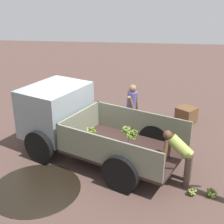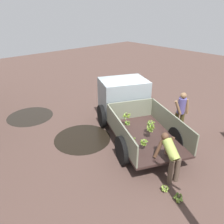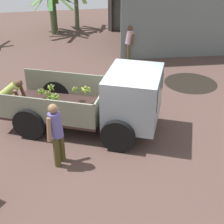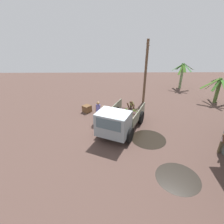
{
  "view_description": "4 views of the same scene",
  "coord_description": "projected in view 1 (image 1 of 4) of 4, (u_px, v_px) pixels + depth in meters",
  "views": [
    {
      "loc": [
        -2.0,
        8.32,
        4.67
      ],
      "look_at": [
        -1.15,
        0.48,
        1.38
      ],
      "focal_mm": 50.0,
      "sensor_mm": 36.0,
      "label": 1
    },
    {
      "loc": [
        -5.64,
        6.19,
        4.65
      ],
      "look_at": [
        -0.02,
        1.18,
        1.01
      ],
      "focal_mm": 35.0,
      "sensor_mm": 36.0,
      "label": 2
    },
    {
      "loc": [
        -1.53,
        -7.57,
        5.12
      ],
      "look_at": [
        -0.09,
        -0.3,
        0.91
      ],
      "focal_mm": 50.0,
      "sensor_mm": 36.0,
      "label": 3
    },
    {
      "loc": [
        9.76,
        -0.21,
        6.37
      ],
      "look_at": [
        -0.44,
        -0.07,
        1.46
      ],
      "focal_mm": 28.0,
      "sensor_mm": 36.0,
      "label": 4
    }
  ],
  "objects": [
    {
      "name": "banana_bunch_on_ground_1",
      "position": [
        212.0,
        193.0,
        7.3
      ],
      "size": [
        0.28,
        0.28,
        0.21
      ],
      "color": "brown",
      "rests_on": "ground"
    },
    {
      "name": "person_worker_loading",
      "position": [
        180.0,
        153.0,
        7.62
      ],
      "size": [
        0.82,
        0.73,
        1.35
      ],
      "rotation": [
        0.0,
        0.0,
        -0.32
      ],
      "color": "brown",
      "rests_on": "ground"
    },
    {
      "name": "person_foreground_visitor",
      "position": [
        132.0,
        107.0,
        10.07
      ],
      "size": [
        0.49,
        0.67,
        1.7
      ],
      "rotation": [
        0.0,
        0.0,
        2.54
      ],
      "color": "#453D1C",
      "rests_on": "ground"
    },
    {
      "name": "ground",
      "position": [
        77.0,
        146.0,
        9.63
      ],
      "size": [
        36.0,
        36.0,
        0.0
      ],
      "primitive_type": "plane",
      "color": "brown"
    },
    {
      "name": "banana_bunch_on_ground_0",
      "position": [
        192.0,
        192.0,
        7.37
      ],
      "size": [
        0.22,
        0.22,
        0.18
      ],
      "color": "brown",
      "rests_on": "ground"
    },
    {
      "name": "mud_patch_2",
      "position": [
        135.0,
        167.0,
        8.53
      ],
      "size": [
        0.94,
        0.94,
        0.01
      ],
      "primitive_type": "cylinder",
      "color": "black",
      "rests_on": "ground"
    },
    {
      "name": "wooden_crate_0",
      "position": [
        186.0,
        115.0,
        11.12
      ],
      "size": [
        0.84,
        0.84,
        0.57
      ],
      "primitive_type": "cube",
      "rotation": [
        0.0,
        0.0,
        5.58
      ],
      "color": "brown",
      "rests_on": "ground"
    },
    {
      "name": "mud_patch_0",
      "position": [
        36.0,
        189.0,
        7.63
      ],
      "size": [
        2.19,
        2.19,
        0.01
      ],
      "primitive_type": "cylinder",
      "color": "black",
      "rests_on": "ground"
    },
    {
      "name": "cargo_truck",
      "position": [
        70.0,
        118.0,
        9.06
      ],
      "size": [
        4.95,
        3.67,
        1.9
      ],
      "rotation": [
        0.0,
        0.0,
        -0.43
      ],
      "color": "#352420",
      "rests_on": "ground"
    }
  ]
}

